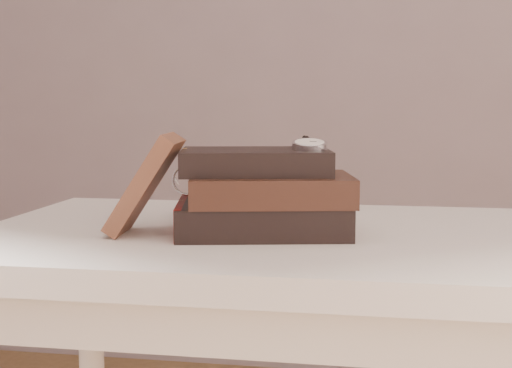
# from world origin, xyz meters

# --- Properties ---
(table) EXTENTS (1.00, 0.60, 0.75)m
(table) POSITION_xyz_m (0.00, 0.35, 0.66)
(table) COLOR silver
(table) RESTS_ON ground
(book_stack) EXTENTS (0.29, 0.22, 0.13)m
(book_stack) POSITION_xyz_m (-0.05, 0.32, 0.81)
(book_stack) COLOR black
(book_stack) RESTS_ON table
(journal) EXTENTS (0.12, 0.11, 0.15)m
(journal) POSITION_xyz_m (-0.22, 0.28, 0.83)
(journal) COLOR #46261A
(journal) RESTS_ON table
(pocket_watch) EXTENTS (0.06, 0.16, 0.02)m
(pocket_watch) POSITION_xyz_m (0.02, 0.32, 0.89)
(pocket_watch) COLOR silver
(pocket_watch) RESTS_ON book_stack
(eyeglasses) EXTENTS (0.13, 0.14, 0.05)m
(eyeglasses) POSITION_xyz_m (-0.16, 0.38, 0.82)
(eyeglasses) COLOR silver
(eyeglasses) RESTS_ON book_stack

